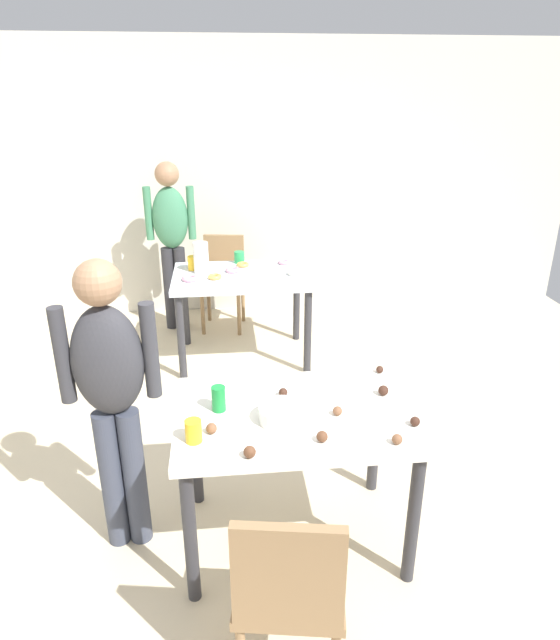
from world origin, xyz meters
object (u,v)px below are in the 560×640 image
pitcher_far (201,258)px  chair_far_table (223,276)px  dining_table_near (295,430)px  person_adult_far (171,232)px  person_girl_near (111,386)px  mixing_bowl (283,414)px  chair_near_table (289,587)px  soda_can (219,399)px  dining_table_far (242,286)px

pitcher_far → chair_far_table: bearing=75.3°
dining_table_near → person_adult_far: (-0.76, 2.84, 0.30)m
dining_table_near → pitcher_far: (-0.48, 2.19, 0.23)m
person_girl_near → mixing_bowl: person_girl_near is taller
person_adult_far → mixing_bowl: bearing=-76.6°
chair_near_table → soda_can: size_ratio=7.13×
person_girl_near → pitcher_far: (0.36, 2.12, -0.02)m
chair_near_table → pitcher_far: bearing=97.0°
chair_far_table → person_girl_near: bearing=-100.8°
dining_table_near → chair_far_table: bearing=96.1°
dining_table_near → person_girl_near: (-0.84, 0.07, 0.25)m
dining_table_near → dining_table_far: 2.12m
mixing_bowl → pitcher_far: size_ratio=0.85×
dining_table_near → dining_table_far: (-0.16, 2.11, 0.00)m
chair_near_table → person_adult_far: (-0.64, 3.60, 0.44)m
dining_table_near → chair_far_table: (-0.31, 2.86, -0.15)m
dining_table_far → chair_near_table: chair_near_table is taller
dining_table_near → pitcher_far: bearing=102.4°
person_adult_far → pitcher_far: person_adult_far is taller
chair_far_table → soda_can: 2.83m
chair_far_table → mixing_bowl: size_ratio=4.03×
dining_table_far → person_adult_far: person_adult_far is taller
chair_near_table → mixing_bowl: chair_near_table is taller
person_girl_near → mixing_bowl: size_ratio=6.92×
person_adult_far → pitcher_far: 0.71m
chair_near_table → mixing_bowl: (0.05, 0.69, 0.29)m
dining_table_far → mixing_bowl: mixing_bowl is taller
person_girl_near → person_adult_far: person_adult_far is taller
dining_table_near → chair_far_table: 2.88m
chair_far_table → mixing_bowl: 2.95m
dining_table_far → mixing_bowl: 2.19m
pitcher_far → person_adult_far: bearing=113.4°
chair_far_table → dining_table_near: bearing=-83.9°
dining_table_near → person_girl_near: size_ratio=0.75×
dining_table_far → mixing_bowl: bearing=-87.7°
dining_table_far → dining_table_near: bearing=-85.8°
soda_can → chair_far_table: bearing=89.0°
dining_table_far → pitcher_far: size_ratio=4.42×
chair_near_table → person_girl_near: (-0.72, 0.83, 0.40)m
person_girl_near → person_adult_far: bearing=88.4°
chair_near_table → chair_far_table: same height
chair_near_table → soda_can: soda_can is taller
soda_can → dining_table_near: bearing=-8.1°
chair_far_table → pitcher_far: size_ratio=3.44×
chair_near_table → chair_far_table: bearing=92.9°
person_girl_near → person_adult_far: size_ratio=0.96×
dining_table_far → chair_near_table: (0.04, -2.87, -0.15)m
dining_table_far → pitcher_far: (-0.32, 0.08, 0.23)m
dining_table_near → soda_can: 0.40m
soda_can → pitcher_far: bearing=93.4°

